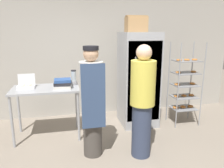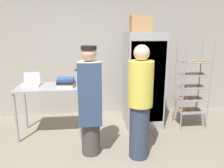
{
  "view_description": "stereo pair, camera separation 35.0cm",
  "coord_description": "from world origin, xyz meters",
  "px_view_note": "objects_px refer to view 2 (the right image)",
  "views": [
    {
      "loc": [
        -0.78,
        -2.57,
        1.88
      ],
      "look_at": [
        -0.05,
        0.76,
        1.05
      ],
      "focal_mm": 35.0,
      "sensor_mm": 36.0,
      "label": 1
    },
    {
      "loc": [
        -0.43,
        -2.63,
        1.88
      ],
      "look_at": [
        -0.05,
        0.76,
        1.05
      ],
      "focal_mm": 35.0,
      "sensor_mm": 36.0,
      "label": 2
    }
  ],
  "objects_px": {
    "baking_rack": "(192,87)",
    "cardboard_storage_box": "(141,24)",
    "donut_box": "(31,84)",
    "binder_stack": "(66,82)",
    "refrigerator": "(143,80)",
    "blender_pitcher": "(77,78)",
    "person_customer": "(140,103)",
    "person_baker": "(90,100)"
  },
  "relations": [
    {
      "from": "baking_rack",
      "to": "cardboard_storage_box",
      "type": "height_order",
      "value": "cardboard_storage_box"
    },
    {
      "from": "donut_box",
      "to": "binder_stack",
      "type": "xyz_separation_m",
      "value": [
        0.62,
        -0.11,
        0.03
      ]
    },
    {
      "from": "refrigerator",
      "to": "binder_stack",
      "type": "distance_m",
      "value": 1.52
    },
    {
      "from": "blender_pitcher",
      "to": "refrigerator",
      "type": "bearing_deg",
      "value": 5.91
    },
    {
      "from": "blender_pitcher",
      "to": "cardboard_storage_box",
      "type": "distance_m",
      "value": 1.54
    },
    {
      "from": "refrigerator",
      "to": "baking_rack",
      "type": "xyz_separation_m",
      "value": [
        0.92,
        -0.21,
        -0.12
      ]
    },
    {
      "from": "baking_rack",
      "to": "person_customer",
      "type": "relative_size",
      "value": 0.98
    },
    {
      "from": "refrigerator",
      "to": "cardboard_storage_box",
      "type": "distance_m",
      "value": 1.08
    },
    {
      "from": "baking_rack",
      "to": "binder_stack",
      "type": "bearing_deg",
      "value": -177.56
    },
    {
      "from": "donut_box",
      "to": "binder_stack",
      "type": "distance_m",
      "value": 0.63
    },
    {
      "from": "donut_box",
      "to": "person_customer",
      "type": "bearing_deg",
      "value": -29.35
    },
    {
      "from": "refrigerator",
      "to": "person_baker",
      "type": "height_order",
      "value": "refrigerator"
    },
    {
      "from": "baking_rack",
      "to": "binder_stack",
      "type": "height_order",
      "value": "baking_rack"
    },
    {
      "from": "baking_rack",
      "to": "donut_box",
      "type": "xyz_separation_m",
      "value": [
        -3.02,
        0.01,
        0.15
      ]
    },
    {
      "from": "donut_box",
      "to": "refrigerator",
      "type": "bearing_deg",
      "value": 5.57
    },
    {
      "from": "binder_stack",
      "to": "cardboard_storage_box",
      "type": "relative_size",
      "value": 0.77
    },
    {
      "from": "person_customer",
      "to": "binder_stack",
      "type": "bearing_deg",
      "value": 142.45
    },
    {
      "from": "refrigerator",
      "to": "blender_pitcher",
      "type": "bearing_deg",
      "value": -174.09
    },
    {
      "from": "blender_pitcher",
      "to": "binder_stack",
      "type": "relative_size",
      "value": 0.91
    },
    {
      "from": "blender_pitcher",
      "to": "person_customer",
      "type": "distance_m",
      "value": 1.43
    },
    {
      "from": "blender_pitcher",
      "to": "binder_stack",
      "type": "height_order",
      "value": "blender_pitcher"
    },
    {
      "from": "donut_box",
      "to": "person_customer",
      "type": "distance_m",
      "value": 2.02
    },
    {
      "from": "donut_box",
      "to": "cardboard_storage_box",
      "type": "xyz_separation_m",
      "value": [
        2.01,
        0.16,
        1.04
      ]
    },
    {
      "from": "person_baker",
      "to": "donut_box",
      "type": "bearing_deg",
      "value": 141.94
    },
    {
      "from": "binder_stack",
      "to": "person_customer",
      "type": "bearing_deg",
      "value": -37.55
    },
    {
      "from": "cardboard_storage_box",
      "to": "person_baker",
      "type": "height_order",
      "value": "cardboard_storage_box"
    },
    {
      "from": "baking_rack",
      "to": "person_baker",
      "type": "distance_m",
      "value": 2.14
    },
    {
      "from": "person_customer",
      "to": "cardboard_storage_box",
      "type": "bearing_deg",
      "value": 77.43
    },
    {
      "from": "baking_rack",
      "to": "blender_pitcher",
      "type": "bearing_deg",
      "value": 177.89
    },
    {
      "from": "donut_box",
      "to": "blender_pitcher",
      "type": "relative_size",
      "value": 1.05
    },
    {
      "from": "person_baker",
      "to": "blender_pitcher",
      "type": "bearing_deg",
      "value": 103.96
    },
    {
      "from": "blender_pitcher",
      "to": "cardboard_storage_box",
      "type": "bearing_deg",
      "value": 4.34
    },
    {
      "from": "donut_box",
      "to": "person_baker",
      "type": "distance_m",
      "value": 1.32
    },
    {
      "from": "refrigerator",
      "to": "person_customer",
      "type": "distance_m",
      "value": 1.24
    },
    {
      "from": "baking_rack",
      "to": "person_customer",
      "type": "bearing_deg",
      "value": -142.3
    },
    {
      "from": "cardboard_storage_box",
      "to": "person_customer",
      "type": "bearing_deg",
      "value": -102.57
    },
    {
      "from": "cardboard_storage_box",
      "to": "person_customer",
      "type": "height_order",
      "value": "cardboard_storage_box"
    },
    {
      "from": "refrigerator",
      "to": "cardboard_storage_box",
      "type": "relative_size",
      "value": 4.72
    },
    {
      "from": "person_baker",
      "to": "binder_stack",
      "type": "bearing_deg",
      "value": 120.88
    },
    {
      "from": "refrigerator",
      "to": "donut_box",
      "type": "height_order",
      "value": "refrigerator"
    },
    {
      "from": "baking_rack",
      "to": "cardboard_storage_box",
      "type": "xyz_separation_m",
      "value": [
        -1.01,
        0.17,
        1.19
      ]
    },
    {
      "from": "cardboard_storage_box",
      "to": "person_customer",
      "type": "relative_size",
      "value": 0.23
    }
  ]
}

